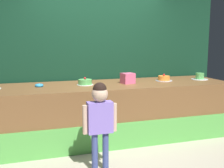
# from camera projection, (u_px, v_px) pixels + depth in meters

# --- Properties ---
(ground_plane) EXTENTS (12.00, 12.00, 0.00)m
(ground_plane) POSITION_uv_depth(u_px,v_px,m) (118.00, 150.00, 4.11)
(ground_plane) COLOR #BCB29E
(stage_platform) EXTENTS (4.21, 1.16, 0.91)m
(stage_platform) POSITION_uv_depth(u_px,v_px,m) (107.00, 111.00, 4.57)
(stage_platform) COLOR brown
(stage_platform) RESTS_ON ground_plane
(curtain_backdrop) EXTENTS (4.78, 0.08, 2.94)m
(curtain_backdrop) POSITION_uv_depth(u_px,v_px,m) (97.00, 49.00, 5.05)
(curtain_backdrop) COLOR #113823
(curtain_backdrop) RESTS_ON ground_plane
(child_figure) EXTENTS (0.43, 0.20, 1.12)m
(child_figure) POSITION_uv_depth(u_px,v_px,m) (100.00, 115.00, 3.34)
(child_figure) COLOR #3F4C8C
(child_figure) RESTS_ON ground_plane
(pink_box) EXTENTS (0.23, 0.21, 0.17)m
(pink_box) POSITION_uv_depth(u_px,v_px,m) (128.00, 78.00, 4.57)
(pink_box) COLOR #E65E88
(pink_box) RESTS_ON stage_platform
(donut) EXTENTS (0.13, 0.13, 0.04)m
(donut) POSITION_uv_depth(u_px,v_px,m) (39.00, 85.00, 4.24)
(donut) COLOR #3399D8
(donut) RESTS_ON stage_platform
(cake_center_left) EXTENTS (0.27, 0.27, 0.13)m
(cake_center_left) POSITION_uv_depth(u_px,v_px,m) (85.00, 82.00, 4.42)
(cake_center_left) COLOR white
(cake_center_left) RESTS_ON stage_platform
(cake_center_right) EXTENTS (0.30, 0.30, 0.13)m
(cake_center_right) POSITION_uv_depth(u_px,v_px,m) (164.00, 79.00, 4.87)
(cake_center_right) COLOR silver
(cake_center_right) RESTS_ON stage_platform
(cake_far_right) EXTENTS (0.30, 0.30, 0.12)m
(cake_far_right) POSITION_uv_depth(u_px,v_px,m) (200.00, 77.00, 5.04)
(cake_far_right) COLOR white
(cake_far_right) RESTS_ON stage_platform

